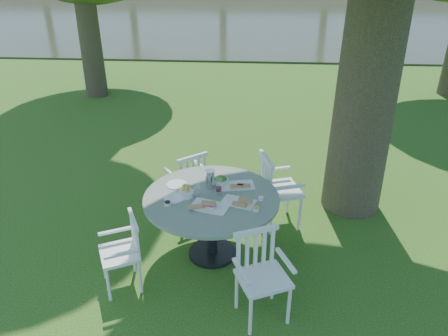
{
  "coord_description": "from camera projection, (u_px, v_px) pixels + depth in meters",
  "views": [
    {
      "loc": [
        0.34,
        -4.55,
        3.31
      ],
      "look_at": [
        0.0,
        0.2,
        0.85
      ],
      "focal_mm": 35.0,
      "sensor_mm": 36.0,
      "label": 1
    }
  ],
  "objects": [
    {
      "name": "table",
      "position": [
        212.0,
        207.0,
        4.92
      ],
      "size": [
        1.52,
        1.52,
        0.8
      ],
      "color": "black",
      "rests_on": "ground"
    },
    {
      "name": "chair_ne",
      "position": [
        274.0,
        186.0,
        5.52
      ],
      "size": [
        0.59,
        0.61,
        0.98
      ],
      "rotation": [
        0.0,
        0.0,
        -4.41
      ],
      "color": "white",
      "rests_on": "ground"
    },
    {
      "name": "chair_sw",
      "position": [
        127.0,
        247.0,
        4.55
      ],
      "size": [
        0.53,
        0.54,
        0.83
      ],
      "rotation": [
        0.0,
        0.0,
        -1.13
      ],
      "color": "white",
      "rests_on": "ground"
    },
    {
      "name": "chair_se",
      "position": [
        260.0,
        267.0,
        4.19
      ],
      "size": [
        0.59,
        0.58,
        0.91
      ],
      "rotation": [
        0.0,
        0.0,
        0.42
      ],
      "color": "white",
      "rests_on": "ground"
    },
    {
      "name": "river",
      "position": [
        251.0,
        6.0,
        25.96
      ],
      "size": [
        100.0,
        28.0,
        0.12
      ],
      "primitive_type": "cube",
      "color": "#2A311D",
      "rests_on": "ground"
    },
    {
      "name": "chair_nw",
      "position": [
        189.0,
        178.0,
        5.83
      ],
      "size": [
        0.61,
        0.6,
        0.88
      ],
      "rotation": [
        0.0,
        0.0,
        -2.46
      ],
      "color": "white",
      "rests_on": "ground"
    },
    {
      "name": "ground",
      "position": [
        223.0,
        234.0,
        5.57
      ],
      "size": [
        140.0,
        140.0,
        0.0
      ],
      "primitive_type": "plane",
      "color": "#1C430E",
      "rests_on": "ground"
    },
    {
      "name": "tableware",
      "position": [
        210.0,
        190.0,
        4.9
      ],
      "size": [
        1.13,
        0.79,
        0.22
      ],
      "color": "white",
      "rests_on": "table"
    }
  ]
}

